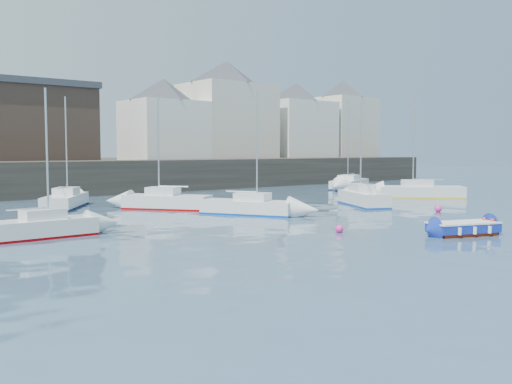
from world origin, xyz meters
TOP-DOWN VIEW (x-y plane):
  - water at (0.00, 0.00)m, footprint 220.00×220.00m
  - quay_wall at (0.00, 35.00)m, footprint 90.00×5.00m
  - land_strip at (0.00, 53.00)m, footprint 90.00×32.00m
  - bldg_east_a at (20.00, 42.00)m, footprint 13.36×13.36m
  - bldg_east_b at (31.00, 41.50)m, footprint 11.88×11.88m
  - bldg_east_c at (40.00, 41.50)m, footprint 11.14×11.14m
  - bldg_east_d at (11.00, 41.50)m, footprint 11.14×11.14m
  - blue_dinghy at (3.04, 0.45)m, footprint 3.57×2.45m
  - sailboat_a at (-12.59, 12.10)m, footprint 5.21×1.73m
  - sailboat_b at (0.61, 13.46)m, footprint 4.46×6.01m
  - sailboat_c at (10.28, 12.56)m, footprint 4.18×5.80m
  - sailboat_d at (19.54, 14.19)m, footprint 6.53×6.36m
  - sailboat_f at (-1.71, 19.37)m, footprint 4.99×5.86m
  - sailboat_g at (23.43, 25.44)m, footprint 7.43×5.19m
  - sailboat_h at (-6.52, 24.80)m, footprint 4.98×5.95m
  - buoy_near at (-0.82, 4.66)m, footprint 0.39×0.39m
  - buoy_mid at (10.92, 6.90)m, footprint 0.44×0.44m
  - buoy_far at (2.82, 14.49)m, footprint 0.37×0.37m

SIDE VIEW (x-z plane):
  - water at x=0.00m, z-range 0.00..0.00m
  - buoy_near at x=-0.82m, z-range -0.20..0.20m
  - buoy_mid at x=10.92m, z-range -0.22..0.22m
  - buoy_far at x=2.82m, z-range -0.18..0.18m
  - blue_dinghy at x=3.04m, z-range 0.04..0.66m
  - sailboat_a at x=-12.59m, z-range -2.90..3.85m
  - sailboat_b at x=0.61m, z-range -3.27..4.25m
  - sailboat_h at x=-6.52m, z-range -3.32..4.32m
  - sailboat_g at x=23.43m, z-range -4.01..5.04m
  - sailboat_d at x=19.54m, z-range -3.87..4.94m
  - sailboat_f at x=-1.71m, z-range -3.29..4.36m
  - sailboat_c at x=10.28m, z-range -3.13..4.26m
  - land_strip at x=0.00m, z-range 0.00..2.80m
  - quay_wall at x=0.00m, z-range 0.00..3.00m
  - bldg_east_d at x=11.00m, z-range 2.89..11.84m
  - bldg_east_b at x=31.00m, z-range 2.89..12.84m
  - bldg_east_c at x=40.00m, z-range 2.90..13.85m
  - bldg_east_a at x=20.00m, z-range 2.91..14.71m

